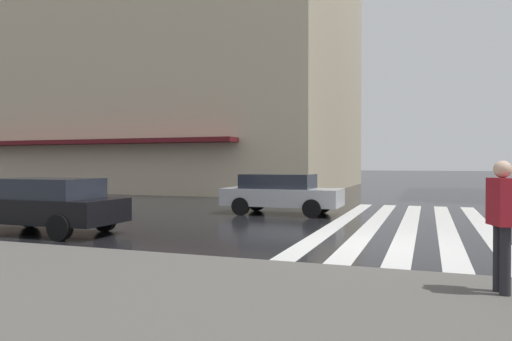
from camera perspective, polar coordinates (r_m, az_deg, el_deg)
ground_plane at (r=11.01m, az=13.04°, el=-8.54°), size 220.00×220.00×0.00m
zebra_crossing at (r=14.90m, az=19.53°, el=-6.09°), size 13.00×5.50×0.01m
haussmann_block_mid at (r=38.70m, az=-8.64°, el=13.78°), size 21.10×24.55×21.33m
car_black at (r=13.49m, az=-23.63°, el=-3.62°), size 1.85×4.10×1.41m
car_silver at (r=17.03m, az=2.98°, el=-2.63°), size 1.85×4.10×1.41m
pedestrian_approaching_kerb at (r=6.87m, az=27.01°, el=-4.74°), size 0.45×0.35×1.68m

